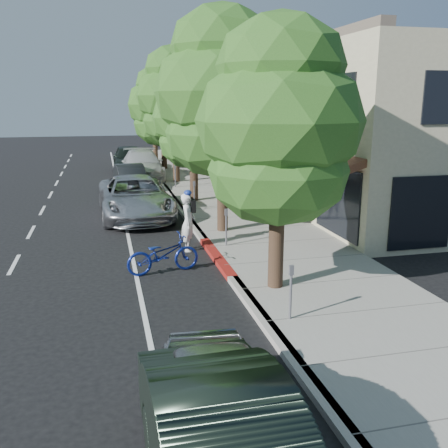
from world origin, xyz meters
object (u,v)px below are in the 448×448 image
object	(u,v)px
near_car_a	(222,419)
pedestrian	(274,202)
street_tree_4	(163,106)
bicycle	(163,254)
cyclist	(188,222)
street_tree_0	(279,125)
dark_sedan	(130,178)
street_tree_1	(222,95)
white_pickup	(142,165)
street_tree_3	(175,98)
silver_suv	(135,197)
street_tree_5	(154,110)
dark_suv_far	(129,158)
street_tree_2	(193,119)

from	to	relation	value
near_car_a	pedestrian	size ratio (longest dim) A/B	2.64
street_tree_4	bicycle	xyz separation A→B (m)	(-2.70, -21.84, -3.96)
cyclist	street_tree_0	bearing A→B (deg)	-141.68
cyclist	dark_sedan	distance (m)	12.27
street_tree_1	dark_sedan	distance (m)	11.65
white_pickup	street_tree_3	bearing A→B (deg)	-50.77
silver_suv	street_tree_4	bearing A→B (deg)	76.28
dark_sedan	white_pickup	size ratio (longest dim) A/B	0.70
street_tree_5	near_car_a	distance (m)	36.27
near_car_a	street_tree_3	bearing A→B (deg)	87.66
near_car_a	silver_suv	bearing A→B (deg)	94.95
street_tree_3	dark_suv_far	world-z (taller)	street_tree_3
street_tree_2	dark_suv_far	size ratio (longest dim) A/B	1.21
dark_sedan	street_tree_4	bearing A→B (deg)	64.61
silver_suv	dark_sedan	size ratio (longest dim) A/B	1.45
street_tree_3	cyclist	xyz separation A→B (m)	(-1.60, -13.78, -4.09)
street_tree_4	dark_suv_far	xyz separation A→B (m)	(-2.45, 0.24, -3.61)
cyclist	dark_sedan	size ratio (longest dim) A/B	0.45
street_tree_4	near_car_a	world-z (taller)	street_tree_4
street_tree_4	dark_suv_far	distance (m)	4.37
street_tree_4	pedestrian	size ratio (longest dim) A/B	4.58
pedestrian	dark_suv_far	bearing A→B (deg)	-86.25
cyclist	near_car_a	bearing A→B (deg)	-169.55
silver_suv	dark_sedan	world-z (taller)	silver_suv
street_tree_5	dark_sedan	size ratio (longest dim) A/B	1.54
dark_sedan	pedestrian	distance (m)	10.89
street_tree_3	cyclist	world-z (taller)	street_tree_3
white_pickup	dark_suv_far	size ratio (longest dim) A/B	1.15
white_pickup	dark_suv_far	distance (m)	3.93
street_tree_3	near_car_a	bearing A→B (deg)	-96.83
street_tree_4	near_car_a	distance (m)	30.38
street_tree_1	white_pickup	distance (m)	15.07
street_tree_4	cyclist	size ratio (longest dim) A/B	3.84
dark_suv_far	near_car_a	distance (m)	30.24
bicycle	white_pickup	world-z (taller)	white_pickup
street_tree_0	cyclist	world-z (taller)	street_tree_0
street_tree_4	white_pickup	xyz separation A→B (m)	(-1.85, -3.65, -3.63)
bicycle	dark_sedan	world-z (taller)	dark_sedan
bicycle	dark_sedan	bearing A→B (deg)	-9.89
white_pickup	dark_suv_far	xyz separation A→B (m)	(-0.60, 3.88, 0.02)
cyclist	bicycle	bearing A→B (deg)	169.42
bicycle	near_car_a	size ratio (longest dim) A/B	0.50
near_car_a	pedestrian	world-z (taller)	pedestrian
street_tree_0	pedestrian	world-z (taller)	street_tree_0
street_tree_5	near_car_a	size ratio (longest dim) A/B	1.56
silver_suv	dark_suv_far	world-z (taller)	dark_suv_far
dark_suv_far	pedestrian	world-z (taller)	dark_suv_far
street_tree_2	dark_sedan	bearing A→B (deg)	122.51
street_tree_2	near_car_a	size ratio (longest dim) A/B	1.52
cyclist	pedestrian	world-z (taller)	cyclist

